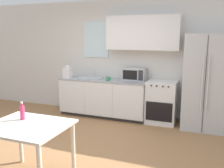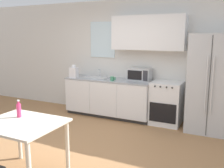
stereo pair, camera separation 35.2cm
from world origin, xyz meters
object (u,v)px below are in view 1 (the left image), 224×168
(microwave, at_px, (135,74))
(dining_table, at_px, (27,134))
(oven_range, at_px, (162,102))
(drink_bottle, at_px, (22,112))
(coffee_mug, at_px, (108,79))
(refrigerator, at_px, (205,82))

(microwave, height_order, dining_table, microwave)
(oven_range, relative_size, drink_bottle, 3.77)
(dining_table, bearing_deg, oven_range, 67.77)
(oven_range, relative_size, coffee_mug, 7.79)
(microwave, bearing_deg, dining_table, -100.09)
(drink_bottle, bearing_deg, oven_range, 63.58)
(coffee_mug, height_order, drink_bottle, drink_bottle)
(microwave, xyz_separation_m, dining_table, (-0.54, -3.01, -0.37))
(refrigerator, distance_m, coffee_mug, 2.05)
(coffee_mug, distance_m, dining_table, 2.71)
(drink_bottle, bearing_deg, dining_table, -37.97)
(coffee_mug, bearing_deg, drink_bottle, -94.30)
(dining_table, bearing_deg, coffee_mug, 89.84)
(refrigerator, height_order, dining_table, refrigerator)
(oven_range, bearing_deg, dining_table, -112.23)
(oven_range, relative_size, microwave, 1.79)
(dining_table, xyz_separation_m, drink_bottle, (-0.18, 0.14, 0.22))
(coffee_mug, xyz_separation_m, drink_bottle, (-0.19, -2.55, -0.06))
(oven_range, xyz_separation_m, refrigerator, (0.86, -0.05, 0.50))
(oven_range, distance_m, drink_bottle, 3.11)
(coffee_mug, bearing_deg, dining_table, -90.16)
(oven_range, xyz_separation_m, coffee_mug, (-1.18, -0.21, 0.48))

